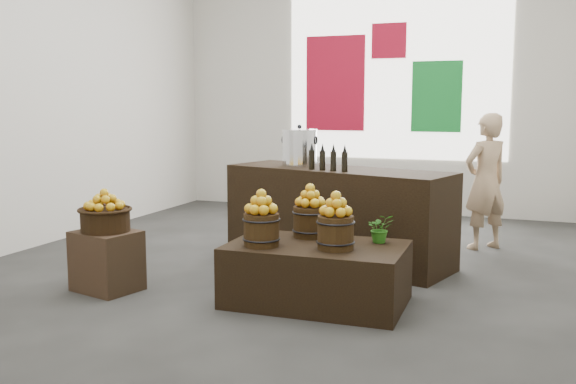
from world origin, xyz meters
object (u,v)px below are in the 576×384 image
at_px(crate, 107,261).
at_px(stock_pot_left, 299,149).
at_px(shopper, 486,182).
at_px(display_table, 317,274).
at_px(wicker_basket, 105,220).
at_px(counter, 337,215).

distance_m(crate, stock_pot_left, 2.31).
bearing_deg(shopper, stock_pot_left, -15.48).
height_order(display_table, stock_pot_left, stock_pot_left).
bearing_deg(wicker_basket, shopper, 43.98).
bearing_deg(counter, crate, -116.63).
height_order(wicker_basket, stock_pot_left, stock_pot_left).
xyz_separation_m(display_table, stock_pot_left, (-0.70, 1.54, 0.89)).
bearing_deg(counter, stock_pot_left, -180.00).
relative_size(display_table, stock_pot_left, 3.89).
xyz_separation_m(wicker_basket, display_table, (1.81, 0.29, -0.37)).
distance_m(crate, counter, 2.32).
bearing_deg(stock_pot_left, crate, -121.10).
relative_size(counter, shopper, 1.55).
xyz_separation_m(crate, wicker_basket, (0.00, 0.00, 0.35)).
relative_size(wicker_basket, display_table, 0.30).
xyz_separation_m(counter, stock_pot_left, (-0.46, 0.13, 0.66)).
distance_m(stock_pot_left, shopper, 2.11).
bearing_deg(wicker_basket, crate, 0.00).
bearing_deg(shopper, crate, -0.08).
bearing_deg(crate, counter, 47.39).
xyz_separation_m(crate, stock_pot_left, (1.11, 1.83, 0.88)).
relative_size(wicker_basket, counter, 0.18).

